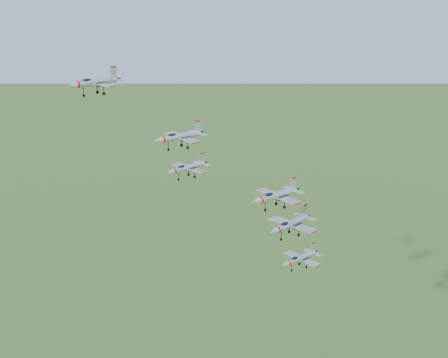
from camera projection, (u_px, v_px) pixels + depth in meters
jet_lead at (95, 82)px, 116.16m from camera, size 11.93×9.89×3.19m
jet_left_high at (179, 136)px, 116.49m from camera, size 11.57×9.53×3.09m
jet_right_high at (276, 195)px, 109.61m from camera, size 11.68×9.60×3.13m
jet_left_low at (187, 167)px, 130.17m from camera, size 11.26×9.30×3.01m
jet_right_low at (290, 224)px, 121.71m from camera, size 12.98×10.81×3.47m
jet_trail at (300, 258)px, 134.92m from camera, size 11.45×9.41×3.07m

